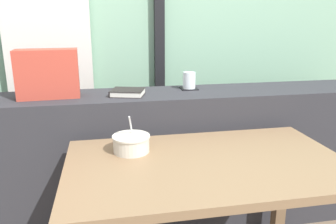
% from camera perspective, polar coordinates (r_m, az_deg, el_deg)
% --- Properties ---
extents(outdoor_backdrop, '(4.80, 0.08, 2.80)m').
position_cam_1_polar(outdoor_backdrop, '(2.49, -1.48, 18.56)').
color(outdoor_backdrop, '#84B293').
rests_on(outdoor_backdrop, ground).
extents(curtain_left_panel, '(0.56, 0.06, 2.50)m').
position_cam_1_polar(curtain_left_panel, '(2.38, -20.20, 14.16)').
color(curtain_left_panel, silver).
rests_on(curtain_left_panel, ground).
extents(window_divider_post, '(0.07, 0.05, 2.60)m').
position_cam_1_polar(window_divider_post, '(2.42, -1.52, 16.27)').
color(window_divider_post, black).
rests_on(window_divider_post, ground).
extents(dark_console_ledge, '(2.80, 0.39, 0.86)m').
position_cam_1_polar(dark_console_ledge, '(2.08, 1.45, -8.24)').
color(dark_console_ledge, '#2D2D33').
rests_on(dark_console_ledge, ground).
extents(breakfast_table, '(1.19, 0.71, 0.70)m').
position_cam_1_polar(breakfast_table, '(1.48, 6.54, -11.97)').
color(breakfast_table, brown).
rests_on(breakfast_table, ground).
extents(coaster_square, '(0.10, 0.10, 0.00)m').
position_cam_1_polar(coaster_square, '(2.04, 3.62, 4.04)').
color(coaster_square, black).
rests_on(coaster_square, dark_console_ledge).
extents(juice_glass, '(0.08, 0.08, 0.10)m').
position_cam_1_polar(juice_glass, '(2.03, 3.65, 5.37)').
color(juice_glass, white).
rests_on(juice_glass, coaster_square).
extents(closed_book, '(0.21, 0.19, 0.03)m').
position_cam_1_polar(closed_book, '(1.88, -6.98, 3.38)').
color(closed_book, black).
rests_on(closed_book, dark_console_ledge).
extents(throw_pillow, '(0.33, 0.16, 0.26)m').
position_cam_1_polar(throw_pillow, '(1.90, -19.95, 6.20)').
color(throw_pillow, '#B74233').
rests_on(throw_pillow, dark_console_ledge).
extents(soup_bowl, '(0.17, 0.17, 0.17)m').
position_cam_1_polar(soup_bowl, '(1.51, -6.33, -5.40)').
color(soup_bowl, beige).
rests_on(soup_bowl, breakfast_table).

